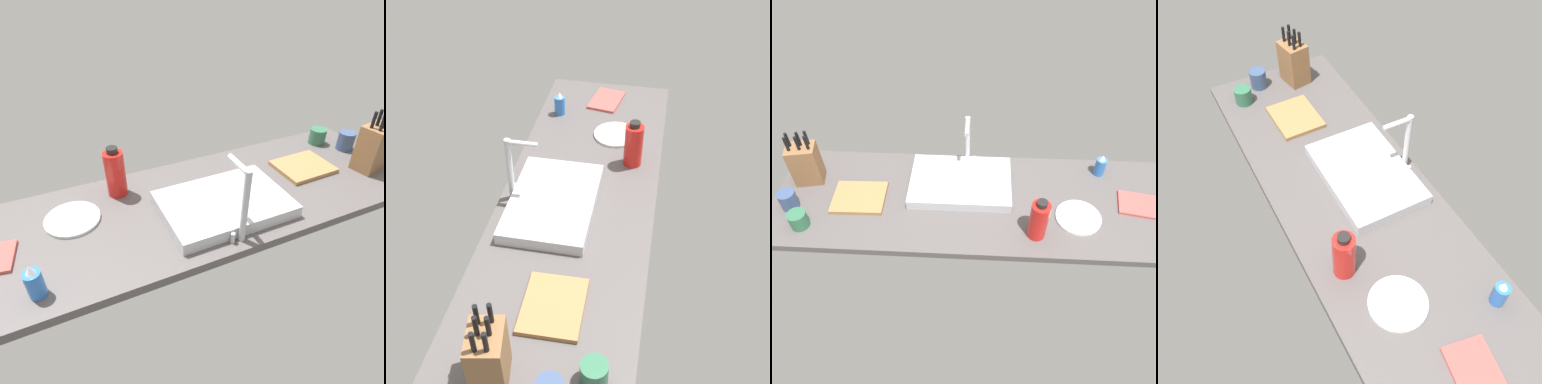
# 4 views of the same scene
# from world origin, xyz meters

# --- Properties ---
(countertop_slab) EXTENTS (1.89, 0.61, 0.04)m
(countertop_slab) POSITION_xyz_m (0.00, 0.00, 0.02)
(countertop_slab) COLOR #514C4C
(countertop_slab) RESTS_ON ground
(sink_basin) EXTENTS (0.47, 0.32, 0.05)m
(sink_basin) POSITION_xyz_m (-0.08, 0.09, 0.06)
(sink_basin) COLOR #B7BABF
(sink_basin) RESTS_ON countertop_slab
(faucet) EXTENTS (0.06, 0.13, 0.28)m
(faucet) POSITION_xyz_m (-0.05, 0.24, 0.20)
(faucet) COLOR #B7BABF
(faucet) RESTS_ON countertop_slab
(knife_block) EXTENTS (0.15, 0.12, 0.27)m
(knife_block) POSITION_xyz_m (-0.81, 0.09, 0.14)
(knife_block) COLOR brown
(knife_block) RESTS_ON countertop_slab
(cutting_board) EXTENTS (0.24, 0.20, 0.02)m
(cutting_board) POSITION_xyz_m (-0.54, -0.02, 0.04)
(cutting_board) COLOR #9E7042
(cutting_board) RESTS_ON countertop_slab
(soap_bottle) EXTENTS (0.05, 0.05, 0.12)m
(soap_bottle) POSITION_xyz_m (0.60, 0.21, 0.09)
(soap_bottle) COLOR blue
(soap_bottle) RESTS_ON countertop_slab
(water_bottle) EXTENTS (0.08, 0.08, 0.21)m
(water_bottle) POSITION_xyz_m (0.26, -0.18, 0.13)
(water_bottle) COLOR red
(water_bottle) RESTS_ON countertop_slab
(dinner_plate) EXTENTS (0.20, 0.20, 0.01)m
(dinner_plate) POSITION_xyz_m (0.46, -0.09, 0.04)
(dinner_plate) COLOR silver
(dinner_plate) RESTS_ON countertop_slab
(dish_towel) EXTENTS (0.23, 0.17, 0.01)m
(dish_towel) POSITION_xyz_m (0.76, 0.00, 0.04)
(dish_towel) COLOR #CC4C47
(dish_towel) RESTS_ON countertop_slab
(coffee_mug) EXTENTS (0.08, 0.08, 0.09)m
(coffee_mug) POSITION_xyz_m (-0.84, -0.08, 0.08)
(coffee_mug) COLOR #384C75
(coffee_mug) RESTS_ON countertop_slab
(ceramic_cup) EXTENTS (0.08, 0.08, 0.08)m
(ceramic_cup) POSITION_xyz_m (-0.76, -0.19, 0.07)
(ceramic_cup) COLOR #2D6647
(ceramic_cup) RESTS_ON countertop_slab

